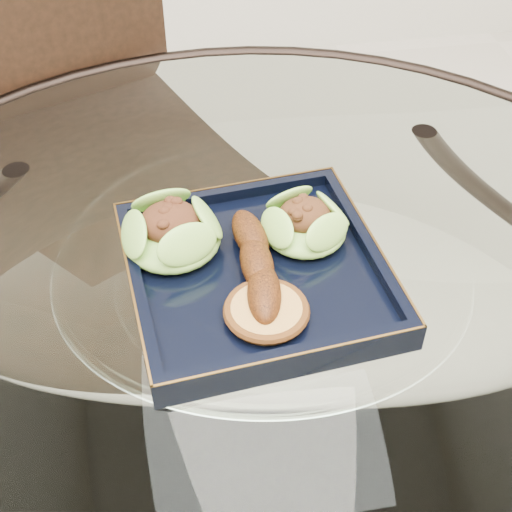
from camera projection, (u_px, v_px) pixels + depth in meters
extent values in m
cylinder|color=white|center=(262.00, 298.00, 0.77)|extent=(1.10, 1.10, 0.01)
torus|color=black|center=(262.00, 298.00, 0.77)|extent=(1.13, 1.13, 0.02)
cylinder|color=black|center=(389.00, 313.00, 1.27)|extent=(0.04, 0.04, 0.75)
cylinder|color=black|center=(69.00, 353.00, 1.20)|extent=(0.04, 0.04, 0.75)
cube|color=black|center=(124.00, 279.00, 1.21)|extent=(0.54, 0.54, 0.04)
cube|color=black|center=(54.00, 92.00, 1.14)|extent=(0.37, 0.18, 0.45)
cylinder|color=black|center=(90.00, 483.00, 1.20)|extent=(0.03, 0.03, 0.44)
cylinder|color=black|center=(267.00, 390.00, 1.33)|extent=(0.03, 0.03, 0.44)
cylinder|color=black|center=(21.00, 344.00, 1.41)|extent=(0.03, 0.03, 0.44)
cylinder|color=black|center=(179.00, 277.00, 1.55)|extent=(0.03, 0.03, 0.44)
cube|color=black|center=(256.00, 276.00, 0.77)|extent=(0.30, 0.30, 0.02)
ellipsoid|color=#4F8F29|center=(172.00, 234.00, 0.78)|extent=(0.12, 0.12, 0.04)
ellipsoid|color=#53982C|center=(305.00, 226.00, 0.79)|extent=(0.10, 0.10, 0.03)
ellipsoid|color=#552409|center=(257.00, 263.00, 0.75)|extent=(0.04, 0.16, 0.03)
cylinder|color=#C29240|center=(266.00, 312.00, 0.71)|extent=(0.08, 0.08, 0.01)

